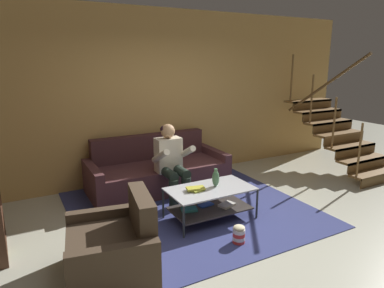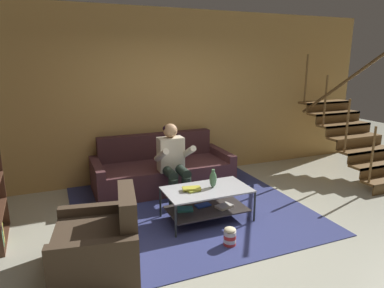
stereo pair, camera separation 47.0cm
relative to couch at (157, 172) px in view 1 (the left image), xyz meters
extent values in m
plane|color=#B8B9A4|center=(0.22, -1.90, -0.28)|extent=(16.80, 16.80, 0.00)
cube|color=tan|center=(0.22, 0.56, 1.17)|extent=(8.40, 0.12, 2.90)
cube|color=brown|center=(3.43, -1.53, -0.12)|extent=(1.08, 0.27, 0.04)
cube|color=brown|center=(3.43, -1.65, -0.19)|extent=(1.08, 0.02, 0.18)
cube|color=brown|center=(3.43, -1.26, 0.06)|extent=(1.08, 0.27, 0.04)
cube|color=brown|center=(3.43, -1.38, -0.01)|extent=(1.08, 0.02, 0.18)
cube|color=brown|center=(3.43, -0.98, 0.24)|extent=(1.08, 0.27, 0.04)
cube|color=brown|center=(3.43, -1.11, 0.17)|extent=(1.08, 0.02, 0.18)
cube|color=brown|center=(3.43, -0.71, 0.42)|extent=(1.08, 0.27, 0.04)
cube|color=brown|center=(3.43, -0.84, 0.35)|extent=(1.08, 0.02, 0.18)
cube|color=brown|center=(3.43, -0.44, 0.60)|extent=(1.08, 0.27, 0.04)
cube|color=brown|center=(3.43, -0.57, 0.53)|extent=(1.08, 0.02, 0.18)
cube|color=brown|center=(3.43, -0.17, 0.78)|extent=(1.08, 0.27, 0.04)
cube|color=brown|center=(3.43, -0.29, 0.71)|extent=(1.08, 0.02, 0.18)
cube|color=brown|center=(3.43, 0.10, 0.96)|extent=(1.08, 0.27, 0.04)
cube|color=brown|center=(3.43, -0.02, 0.89)|extent=(1.08, 0.02, 0.18)
cylinder|color=brown|center=(2.93, -1.53, 0.35)|extent=(0.04, 0.04, 0.90)
cylinder|color=brown|center=(2.93, -0.98, 0.71)|extent=(0.04, 0.04, 0.90)
cylinder|color=brown|center=(2.93, -0.44, 1.07)|extent=(0.04, 0.04, 0.90)
cylinder|color=brown|center=(2.93, 0.10, 1.43)|extent=(0.04, 0.04, 0.90)
cylinder|color=brown|center=(2.93, -0.71, 1.34)|extent=(0.05, 1.66, 1.12)
cube|color=#4C2A2D|center=(0.00, -0.05, -0.07)|extent=(1.97, 0.95, 0.42)
cube|color=#412426|center=(0.00, 0.33, 0.36)|extent=(1.97, 0.18, 0.42)
cube|color=#4C2A2D|center=(-1.05, -0.05, -0.01)|extent=(0.13, 0.95, 0.54)
cube|color=#4C2A2D|center=(1.05, -0.05, -0.01)|extent=(0.13, 0.95, 0.54)
cylinder|color=#202C23|center=(-0.10, -0.84, -0.07)|extent=(0.14, 0.14, 0.42)
cylinder|color=#202C23|center=(0.10, -0.84, -0.07)|extent=(0.14, 0.14, 0.42)
cylinder|color=#202C23|center=(-0.10, -0.66, 0.19)|extent=(0.14, 0.42, 0.14)
cylinder|color=#202C23|center=(0.10, -0.66, 0.19)|extent=(0.14, 0.42, 0.14)
cube|color=beige|center=(0.00, -0.45, 0.40)|extent=(0.38, 0.22, 0.51)
cylinder|color=beige|center=(-0.20, -0.63, 0.45)|extent=(0.09, 0.49, 0.31)
cylinder|color=beige|center=(0.20, -0.63, 0.45)|extent=(0.09, 0.49, 0.31)
sphere|color=tan|center=(0.00, -0.45, 0.76)|extent=(0.21, 0.21, 0.21)
ellipsoid|color=black|center=(0.00, -0.43, 0.79)|extent=(0.21, 0.21, 0.13)
cube|color=#BABDC3|center=(0.17, -1.38, 0.14)|extent=(1.12, 0.63, 0.02)
cube|color=#3C3633|center=(0.17, -1.38, -0.13)|extent=(1.03, 0.58, 0.02)
cylinder|color=#2C3231|center=(-0.37, -1.68, -0.06)|extent=(0.03, 0.03, 0.43)
cylinder|color=#2C3231|center=(0.72, -1.68, -0.06)|extent=(0.03, 0.03, 0.43)
cylinder|color=#2C3231|center=(-0.37, -1.08, -0.06)|extent=(0.03, 0.03, 0.43)
cylinder|color=#2C3231|center=(0.72, -1.08, -0.06)|extent=(0.03, 0.03, 0.43)
cube|color=teal|center=(-0.12, -1.34, -0.10)|extent=(0.23, 0.18, 0.03)
cube|color=blue|center=(0.15, -1.30, -0.11)|extent=(0.22, 0.13, 0.02)
cube|color=silver|center=(0.39, -1.45, -0.10)|extent=(0.25, 0.20, 0.03)
cube|color=navy|center=(0.09, -0.82, -0.27)|extent=(3.14, 3.33, 0.01)
cube|color=slate|center=(0.09, -0.82, -0.27)|extent=(1.73, 1.83, 0.00)
ellipsoid|color=#4B7851|center=(0.27, -1.35, 0.26)|extent=(0.10, 0.10, 0.22)
cylinder|color=#4B7851|center=(0.27, -1.35, 0.37)|extent=(0.04, 0.04, 0.05)
cube|color=#AEB93E|center=(-0.03, -1.37, 0.16)|extent=(0.19, 0.18, 0.02)
cube|color=gold|center=(-0.04, -1.36, 0.19)|extent=(0.26, 0.17, 0.02)
cube|color=#473728|center=(-1.32, -1.96, -0.06)|extent=(0.91, 0.82, 0.43)
cube|color=#473728|center=(-1.00, -2.02, 0.34)|extent=(0.28, 0.72, 0.38)
cube|color=#473728|center=(-1.25, -1.57, -0.01)|extent=(0.81, 0.25, 0.53)
cube|color=#473728|center=(-1.39, -2.36, -0.01)|extent=(0.81, 0.25, 0.53)
cylinder|color=red|center=(0.14, -2.08, -0.25)|extent=(0.14, 0.14, 0.04)
cylinder|color=white|center=(0.14, -2.08, -0.21)|extent=(0.14, 0.14, 0.04)
cylinder|color=red|center=(0.14, -2.08, -0.16)|extent=(0.14, 0.14, 0.04)
cylinder|color=white|center=(0.14, -2.08, -0.12)|extent=(0.14, 0.14, 0.04)
ellipsoid|color=beige|center=(0.14, -2.08, -0.08)|extent=(0.14, 0.14, 0.05)
camera|label=1|loc=(-2.04, -4.96, 1.79)|focal=32.00mm
camera|label=2|loc=(-1.61, -5.16, 1.79)|focal=32.00mm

